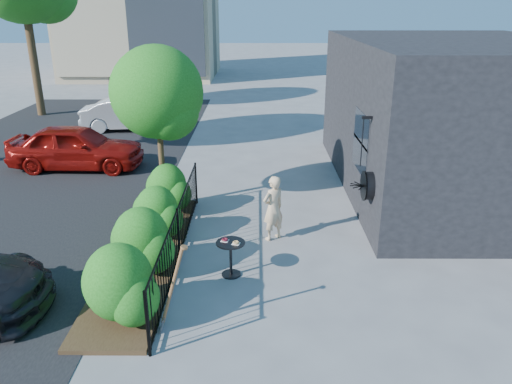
{
  "coord_description": "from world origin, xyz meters",
  "views": [
    {
      "loc": [
        0.08,
        -8.99,
        4.84
      ],
      "look_at": [
        0.04,
        0.65,
        1.2
      ],
      "focal_mm": 35.0,
      "sensor_mm": 36.0,
      "label": 1
    }
  ],
  "objects_px": {
    "car_red": "(76,147)",
    "cafe_table": "(231,252)",
    "shovel": "(171,294)",
    "patio_tree": "(160,98)",
    "woman": "(273,208)",
    "car_silver": "(131,114)"
  },
  "relations": [
    {
      "from": "car_red",
      "to": "cafe_table",
      "type": "bearing_deg",
      "value": -140.52
    },
    {
      "from": "patio_tree",
      "to": "car_silver",
      "type": "bearing_deg",
      "value": 108.99
    },
    {
      "from": "patio_tree",
      "to": "woman",
      "type": "bearing_deg",
      "value": -34.7
    },
    {
      "from": "cafe_table",
      "to": "car_silver",
      "type": "distance_m",
      "value": 12.64
    },
    {
      "from": "shovel",
      "to": "cafe_table",
      "type": "bearing_deg",
      "value": 64.31
    },
    {
      "from": "patio_tree",
      "to": "car_silver",
      "type": "xyz_separation_m",
      "value": [
        -2.87,
        8.33,
        -2.12
      ]
    },
    {
      "from": "patio_tree",
      "to": "car_silver",
      "type": "distance_m",
      "value": 9.07
    },
    {
      "from": "cafe_table",
      "to": "car_red",
      "type": "xyz_separation_m",
      "value": [
        -5.13,
        6.59,
        0.21
      ]
    },
    {
      "from": "woman",
      "to": "shovel",
      "type": "relative_size",
      "value": 0.95
    },
    {
      "from": "patio_tree",
      "to": "woman",
      "type": "relative_size",
      "value": 2.71
    },
    {
      "from": "shovel",
      "to": "patio_tree",
      "type": "bearing_deg",
      "value": 100.75
    },
    {
      "from": "cafe_table",
      "to": "shovel",
      "type": "bearing_deg",
      "value": -115.69
    },
    {
      "from": "woman",
      "to": "car_red",
      "type": "xyz_separation_m",
      "value": [
        -5.97,
        5.01,
        -0.03
      ]
    },
    {
      "from": "patio_tree",
      "to": "woman",
      "type": "xyz_separation_m",
      "value": [
        2.65,
        -1.83,
        -2.04
      ]
    },
    {
      "from": "shovel",
      "to": "car_red",
      "type": "bearing_deg",
      "value": 117.3
    },
    {
      "from": "shovel",
      "to": "car_red",
      "type": "relative_size",
      "value": 0.38
    },
    {
      "from": "patio_tree",
      "to": "woman",
      "type": "height_order",
      "value": "patio_tree"
    },
    {
      "from": "cafe_table",
      "to": "car_silver",
      "type": "height_order",
      "value": "car_silver"
    },
    {
      "from": "patio_tree",
      "to": "car_silver",
      "type": "height_order",
      "value": "patio_tree"
    },
    {
      "from": "woman",
      "to": "car_silver",
      "type": "bearing_deg",
      "value": -98.33
    },
    {
      "from": "car_silver",
      "to": "car_red",
      "type": "bearing_deg",
      "value": 169.46
    },
    {
      "from": "car_silver",
      "to": "shovel",
      "type": "bearing_deg",
      "value": -169.64
    }
  ]
}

